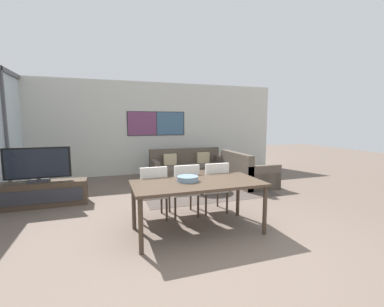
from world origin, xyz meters
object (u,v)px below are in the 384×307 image
at_px(television, 38,165).
at_px(sofa_main, 188,169).
at_px(tv_console, 40,194).
at_px(dining_chair_left, 153,190).
at_px(dining_chair_centre, 185,188).
at_px(fruit_bowl, 188,178).
at_px(dining_chair_right, 214,185).
at_px(coffee_table, 205,178).
at_px(dining_table, 198,187).
at_px(sofa_side, 246,174).

relative_size(television, sofa_main, 0.55).
distance_m(tv_console, sofa_main, 3.65).
xyz_separation_m(sofa_main, dining_chair_left, (-1.48, -2.72, 0.23)).
xyz_separation_m(dining_chair_centre, fruit_bowl, (-0.13, -0.55, 0.29)).
bearing_deg(dining_chair_right, coffee_table, 74.81).
height_order(sofa_main, dining_chair_left, dining_chair_left).
distance_m(dining_table, dining_chair_left, 0.86).
height_order(dining_table, dining_chair_right, dining_chair_right).
relative_size(tv_console, dining_table, 0.90).
distance_m(television, dining_table, 3.20).
bearing_deg(fruit_bowl, tv_console, 140.28).
relative_size(sofa_main, dining_chair_left, 2.29).
bearing_deg(dining_table, fruit_bowl, 144.17).
xyz_separation_m(dining_table, dining_chair_left, (-0.55, 0.64, -0.18)).
distance_m(television, dining_chair_centre, 2.85).
xyz_separation_m(sofa_main, fruit_bowl, (-1.06, -3.27, 0.52)).
xyz_separation_m(coffee_table, dining_chair_right, (-0.39, -1.44, 0.20)).
height_order(sofa_side, dining_table, sofa_side).
distance_m(dining_table, dining_chair_right, 0.87).
height_order(television, dining_chair_left, television).
xyz_separation_m(sofa_side, dining_chair_centre, (-2.15, -1.63, 0.23)).
bearing_deg(fruit_bowl, sofa_side, 43.78).
bearing_deg(sofa_side, fruit_bowl, 133.78).
bearing_deg(television, dining_table, -39.54).
bearing_deg(dining_chair_centre, dining_chair_right, 0.84).
xyz_separation_m(dining_chair_right, fruit_bowl, (-0.67, -0.56, 0.29)).
bearing_deg(dining_chair_left, tv_console, 144.01).
distance_m(tv_console, dining_table, 3.23).
height_order(tv_console, coffee_table, tv_console).
relative_size(television, dining_chair_right, 1.26).
bearing_deg(dining_table, coffee_table, 65.87).
bearing_deg(tv_console, dining_table, -39.53).
height_order(television, sofa_main, television).
xyz_separation_m(television, dining_chair_left, (1.92, -1.40, -0.30)).
bearing_deg(dining_chair_centre, sofa_main, 70.98).
bearing_deg(fruit_bowl, dining_chair_right, 39.81).
bearing_deg(television, dining_chair_right, -24.68).
relative_size(sofa_side, dining_table, 0.77).
relative_size(dining_chair_left, dining_chair_centre, 1.00).
bearing_deg(sofa_side, dining_table, 136.61).
xyz_separation_m(tv_console, coffee_table, (3.40, 0.05, 0.07)).
bearing_deg(coffee_table, dining_chair_left, -135.64).
bearing_deg(sofa_side, dining_chair_left, 121.19).
xyz_separation_m(coffee_table, fruit_bowl, (-1.06, -2.00, 0.49)).
relative_size(dining_table, dining_chair_left, 2.07).
bearing_deg(dining_chair_centre, fruit_bowl, -102.93).
xyz_separation_m(sofa_main, dining_chair_centre, (-0.94, -2.72, 0.23)).
xyz_separation_m(dining_table, fruit_bowl, (-0.13, 0.09, 0.11)).
bearing_deg(dining_chair_centre, dining_table, -90.00).
distance_m(dining_chair_centre, dining_chair_right, 0.55).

